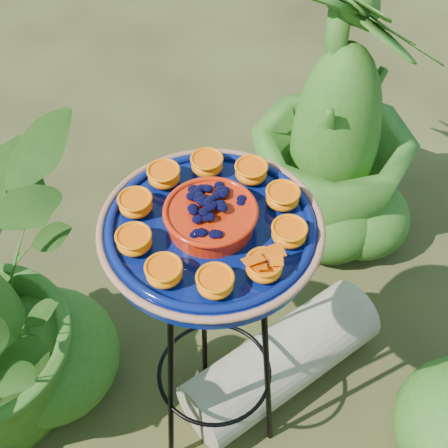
# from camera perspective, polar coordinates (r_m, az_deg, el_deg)

# --- Properties ---
(ground_plane) EXTENTS (20.00, 20.00, 0.00)m
(ground_plane) POSITION_cam_1_polar(r_m,az_deg,el_deg) (1.87, 2.24, -19.58)
(ground_plane) COLOR #2C2613
(ground_plane) RESTS_ON ground
(tripod_stand) EXTENTS (0.35, 0.35, 0.82)m
(tripod_stand) POSITION_cam_1_polar(r_m,az_deg,el_deg) (1.47, -0.98, -9.46)
(tripod_stand) COLOR black
(tripod_stand) RESTS_ON ground
(feeder_dish) EXTENTS (0.49, 0.49, 0.10)m
(feeder_dish) POSITION_cam_1_polar(r_m,az_deg,el_deg) (1.18, -1.21, -0.18)
(feeder_dish) COLOR #071251
(feeder_dish) RESTS_ON tripod_stand
(driftwood_log) EXTENTS (0.64, 0.33, 0.20)m
(driftwood_log) POSITION_cam_1_polar(r_m,az_deg,el_deg) (1.88, 5.31, -12.31)
(driftwood_log) COLOR tan
(driftwood_log) RESTS_ON ground
(shrub_back_right) EXTENTS (0.70, 0.70, 0.98)m
(shrub_back_right) POSITION_cam_1_polar(r_m,az_deg,el_deg) (2.04, 10.45, 9.84)
(shrub_back_right) COLOR #2B5416
(shrub_back_right) RESTS_ON ground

